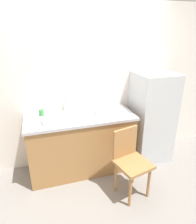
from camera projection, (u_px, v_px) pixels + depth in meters
The scene contains 10 objects.
ground_plane at pixel (103, 195), 2.64m from camera, with size 8.00×8.00×0.00m, color gray.
back_wall at pixel (83, 87), 3.07m from camera, with size 4.80×0.10×2.43m, color white.
cabinet_base at pixel (81, 144), 3.02m from camera, with size 1.51×0.60×0.86m, color #A87542.
countertop at pixel (80, 117), 2.86m from camera, with size 1.55×0.64×0.04m, color #B7B7BC.
faucet at pixel (66, 104), 2.98m from camera, with size 0.02×0.02×0.23m, color #B7B7BC.
refrigerator at pixel (151, 117), 3.24m from camera, with size 0.59×0.58×1.44m, color silver.
chair at pixel (130, 160), 2.55m from camera, with size 0.48×0.48×0.89m.
dish_tray at pixel (53, 120), 2.65m from camera, with size 0.28×0.20×0.05m, color white.
cup_green at pixel (41, 113), 2.85m from camera, with size 0.07×0.07×0.09m, color green.
cup_white at pixel (96, 113), 2.85m from camera, with size 0.07×0.07×0.07m, color white.
Camera 1 is at (-0.65, -1.93, 2.02)m, focal length 32.12 mm.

